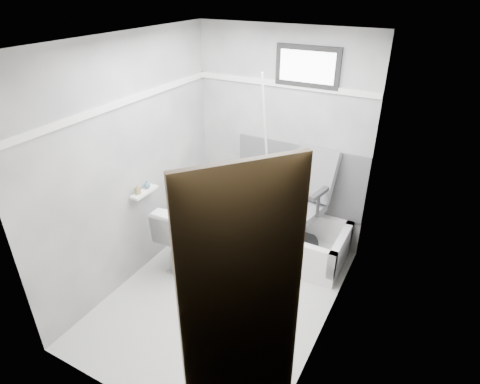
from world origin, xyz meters
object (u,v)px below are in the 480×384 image
Objects in this scene: office_chair at (294,202)px; bathtub at (278,235)px; toilet at (188,232)px; soap_bottle_b at (147,184)px; door at (257,362)px; soap_bottle_a at (137,189)px.

bathtub is at bearing -157.76° from office_chair.
office_chair is at bearing -148.57° from toilet.
soap_bottle_b reaches higher than bathtub.
office_chair is 1.55m from soap_bottle_b.
door is at bearing -36.09° from soap_bottle_b.
door reaches higher than bathtub.
toilet is at bearing -134.51° from office_chair.
bathtub is at bearing -145.14° from toilet.
office_chair is at bearing 33.45° from soap_bottle_b.
bathtub is 14.89× the size of soap_bottle_a.
bathtub is 1.65m from soap_bottle_a.
office_chair is 1.63m from soap_bottle_a.
door reaches higher than toilet.
bathtub is 0.49m from office_chair.
soap_bottle_a is (-1.12, -0.95, 0.76)m from bathtub.
office_chair is 1.19m from toilet.
office_chair reaches higher than bathtub.
soap_bottle_a is at bearing -131.11° from office_chair.
soap_bottle_b reaches higher than toilet.
office_chair is 0.56× the size of door.
office_chair is (0.15, 0.03, 0.47)m from bathtub.
bathtub is 1.02m from toilet.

